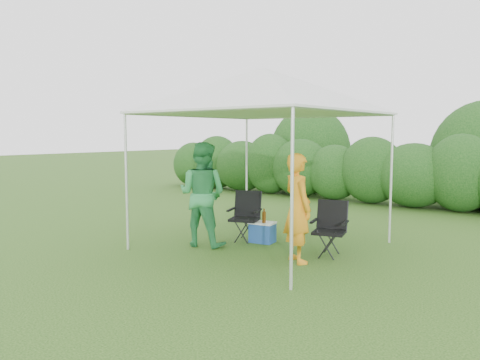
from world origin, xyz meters
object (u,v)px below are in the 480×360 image
Objects in this scene: canopy at (263,91)px; cooler at (262,232)px; woman at (202,194)px; chair_right at (330,225)px; man at (298,208)px; chair_left at (246,212)px.

cooler is at bearing 126.59° from canopy.
woman is at bearing -139.69° from cooler.
canopy is at bearing 173.30° from chair_right.
canopy reaches higher than woman.
woman is at bearing 34.21° from man.
cooler is (-0.16, 0.21, -2.29)m from canopy.
chair_left is at bearing 158.94° from canopy.
man is at bearing -25.55° from canopy.
chair_right is at bearing -11.94° from cooler.
chair_left is 1.58m from man.
chair_right is at bearing -174.76° from woman.
chair_left is 0.54× the size of man.
man is 1.71m from woman.
chair_left is at bearing 6.06° from man.
canopy is 1.90m from woman.
chair_left is at bearing 163.76° from chair_right.
cooler is at bearing -1.05° from man.
chair_left is (-1.60, 0.01, 0.01)m from chair_right.
man is 3.39× the size of cooler.
chair_right reaches higher than cooler.
chair_right is 0.98× the size of chair_left.
canopy reaches higher than man.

